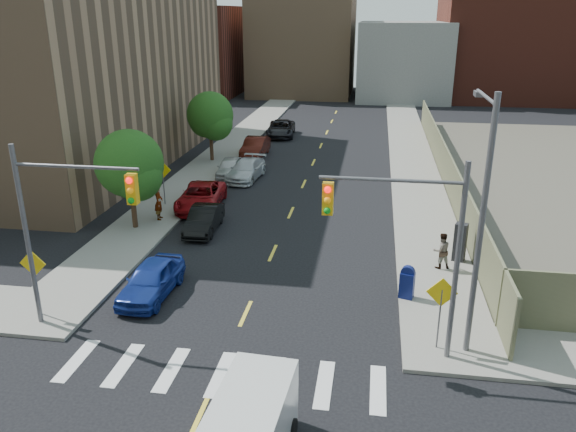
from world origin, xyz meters
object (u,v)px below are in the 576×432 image
(parked_car_white, at_px, (230,168))
(payphone, at_px, (460,242))
(parked_car_silver, at_px, (246,170))
(parked_car_grey, at_px, (281,128))
(parked_car_black, at_px, (204,219))
(parked_car_red, at_px, (201,196))
(mailbox, at_px, (407,282))
(pedestrian_west, at_px, (159,203))
(parked_car_blue, at_px, (151,280))
(pedestrian_east, at_px, (441,251))
(parked_car_maroon, at_px, (255,147))

(parked_car_white, height_order, payphone, payphone)
(parked_car_white, xyz_separation_m, payphone, (14.39, -12.80, 0.39))
(parked_car_silver, bearing_deg, parked_car_grey, 95.56)
(parked_car_black, height_order, parked_car_red, parked_car_red)
(parked_car_grey, relative_size, mailbox, 3.83)
(parked_car_silver, height_order, parked_car_white, parked_car_silver)
(parked_car_grey, xyz_separation_m, pedestrian_west, (-2.93, -24.07, 0.38))
(parked_car_blue, distance_m, parked_car_grey, 32.60)
(parked_car_blue, xyz_separation_m, payphone, (13.09, 5.31, 0.35))
(parked_car_black, bearing_deg, parked_car_grey, 87.27)
(parked_car_white, relative_size, mailbox, 2.87)
(parked_car_black, distance_m, parked_car_grey, 25.12)
(parked_car_black, bearing_deg, pedestrian_west, 157.61)
(parked_car_blue, relative_size, pedestrian_east, 2.51)
(mailbox, xyz_separation_m, payphone, (2.59, 4.11, 0.25))
(parked_car_blue, relative_size, parked_car_grey, 0.79)
(parked_car_maroon, height_order, payphone, payphone)
(mailbox, relative_size, pedestrian_west, 0.72)
(mailbox, relative_size, pedestrian_east, 0.83)
(parked_car_maroon, bearing_deg, payphone, -52.99)
(parked_car_blue, xyz_separation_m, parked_car_maroon, (-0.75, 24.34, 0.05))
(parked_car_blue, distance_m, parked_car_black, 7.48)
(parked_car_maroon, relative_size, parked_car_grey, 0.88)
(pedestrian_east, bearing_deg, parked_car_maroon, -73.24)
(payphone, distance_m, pedestrian_east, 1.36)
(parked_car_white, bearing_deg, parked_car_grey, 80.42)
(parked_car_black, bearing_deg, pedestrian_east, -17.25)
(parked_car_red, bearing_deg, pedestrian_west, -126.93)
(mailbox, bearing_deg, parked_car_silver, 137.48)
(parked_car_silver, relative_size, pedestrian_east, 2.81)
(parked_car_silver, distance_m, pedestrian_east, 18.05)
(parked_car_black, height_order, parked_car_maroon, parked_car_maroon)
(payphone, bearing_deg, parked_car_black, -169.25)
(parked_car_white, relative_size, payphone, 2.18)
(parked_car_blue, distance_m, parked_car_white, 18.16)
(parked_car_black, relative_size, parked_car_grey, 0.76)
(parked_car_maroon, distance_m, pedestrian_east, 23.81)
(parked_car_white, distance_m, pedestrian_west, 9.73)
(parked_car_white, height_order, parked_car_maroon, parked_car_maroon)
(parked_car_white, distance_m, payphone, 19.27)
(pedestrian_east, bearing_deg, parked_car_blue, 3.53)
(parked_car_red, relative_size, pedestrian_east, 3.09)
(parked_car_blue, relative_size, pedestrian_west, 2.18)
(parked_car_silver, height_order, mailbox, mailbox)
(parked_car_blue, relative_size, payphone, 2.31)
(payphone, height_order, pedestrian_east, payphone)
(parked_car_black, relative_size, mailbox, 2.91)
(parked_car_grey, bearing_deg, parked_car_maroon, -100.16)
(parked_car_black, bearing_deg, parked_car_silver, 87.27)
(pedestrian_east, bearing_deg, parked_car_grey, -82.80)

